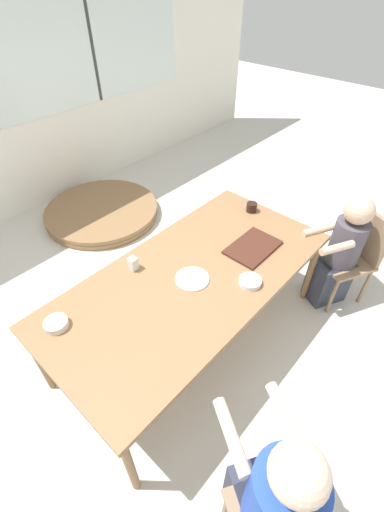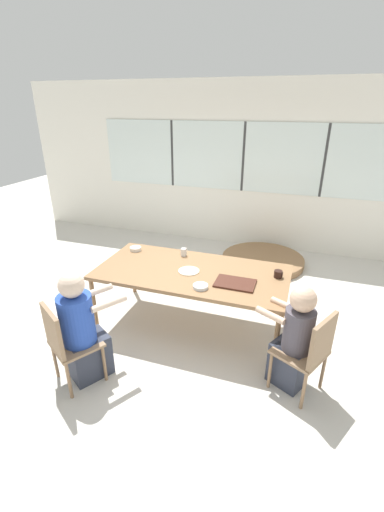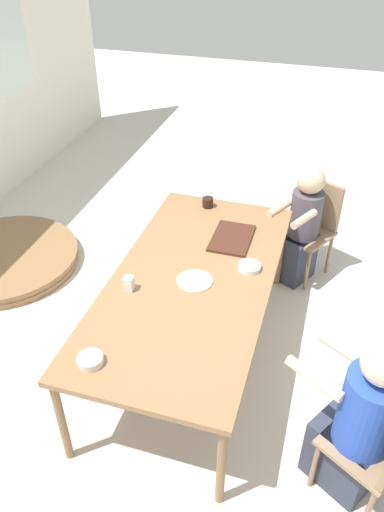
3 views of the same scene
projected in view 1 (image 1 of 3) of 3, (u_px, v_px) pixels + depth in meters
ground_plane at (192, 336)px, 2.85m from camera, size 16.00×16.00×0.00m
dining_table at (192, 280)px, 2.40m from camera, size 2.13×1.04×0.72m
chair_for_woman_green_shirt at (355, 251)px, 2.90m from camera, size 0.54×0.54×0.85m
person_woman_green_shirt at (339, 255)px, 2.85m from camera, size 0.54×0.45×1.05m
person_man_blue_shirt at (273, 500)px, 1.57m from camera, size 0.55×0.63×1.12m
food_tray_dark at (253, 247)px, 2.58m from camera, size 0.41×0.28×0.02m
coffee_mug at (252, 207)px, 2.93m from camera, size 0.09×0.09×0.08m
milk_carton_small at (133, 264)px, 2.39m from camera, size 0.06×0.06×0.10m
bowl_white_shallow at (56, 324)px, 2.03m from camera, size 0.14×0.14×0.05m
bowl_cereal at (250, 281)px, 2.30m from camera, size 0.15×0.15×0.04m
plate_tortillas at (192, 279)px, 2.34m from camera, size 0.24×0.24×0.01m
folded_table_stack at (102, 212)px, 4.10m from camera, size 1.32×1.32×0.12m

